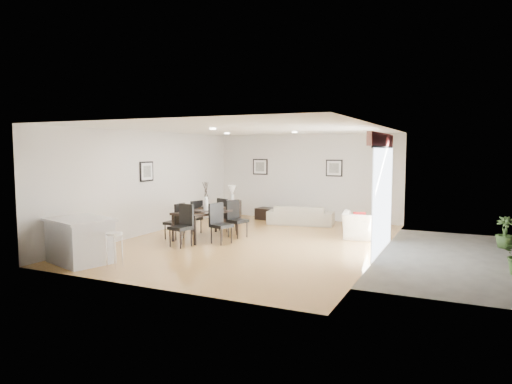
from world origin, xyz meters
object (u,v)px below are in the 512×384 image
at_px(dining_table, 206,213).
at_px(side_table, 232,212).
at_px(dining_chair_foot, 225,213).
at_px(bar_stool, 114,238).
at_px(sofa, 301,215).
at_px(dining_chair_efar, 235,216).
at_px(dining_chair_enear, 219,221).
at_px(dining_chair_wnear, 177,219).
at_px(kitchen_island, 80,240).
at_px(dining_chair_wfar, 194,215).
at_px(armchair, 364,226).
at_px(dining_chair_head, 183,223).
at_px(coffee_table, 271,214).

height_order(dining_table, side_table, dining_table).
distance_m(dining_chair_foot, bar_stool, 4.23).
distance_m(sofa, dining_chair_efar, 2.69).
height_order(dining_chair_foot, side_table, dining_chair_foot).
relative_size(dining_chair_enear, side_table, 1.41).
distance_m(dining_chair_wnear, side_table, 2.80).
xyz_separation_m(sofa, dining_chair_wnear, (-2.06, -3.40, 0.22)).
bearing_deg(sofa, kitchen_island, 60.05).
bearing_deg(kitchen_island, dining_chair_enear, 77.91).
xyz_separation_m(dining_chair_wfar, side_table, (0.09, 1.98, -0.16)).
distance_m(dining_chair_enear, bar_stool, 2.87).
bearing_deg(side_table, armchair, -11.12).
distance_m(dining_chair_head, kitchen_island, 2.36).
bearing_deg(dining_chair_wfar, side_table, -166.66).
height_order(sofa, dining_chair_wfar, dining_chair_wfar).
bearing_deg(dining_chair_head, bar_stool, -80.29).
bearing_deg(bar_stool, armchair, 52.06).
height_order(dining_chair_efar, coffee_table, dining_chair_efar).
xyz_separation_m(dining_table, side_table, (-0.51, 2.38, -0.29)).
xyz_separation_m(armchair, dining_chair_efar, (-3.02, -1.12, 0.19)).
height_order(dining_table, dining_chair_wnear, dining_chair_wnear).
bearing_deg(dining_chair_wnear, dining_chair_head, 44.60).
height_order(dining_table, dining_chair_enear, dining_chair_enear).
xyz_separation_m(coffee_table, kitchen_island, (-1.24, -6.68, 0.26)).
relative_size(armchair, bar_stool, 1.55).
xyz_separation_m(dining_table, dining_chair_enear, (0.60, -0.40, -0.10)).
relative_size(dining_table, dining_chair_head, 1.87).
distance_m(sofa, armchair, 2.58).
height_order(sofa, kitchen_island, kitchen_island).
bearing_deg(dining_table, coffee_table, 96.55).
relative_size(dining_chair_wnear, dining_chair_foot, 0.99).
height_order(dining_chair_wnear, dining_chair_efar, dining_chair_efar).
height_order(armchair, bar_stool, armchair).
distance_m(coffee_table, bar_stool, 6.70).
height_order(armchair, dining_chair_head, dining_chair_head).
xyz_separation_m(sofa, kitchen_island, (-2.42, -6.16, 0.16)).
height_order(dining_chair_wfar, dining_chair_head, dining_chair_head).
distance_m(dining_chair_wfar, coffee_table, 3.24).
height_order(coffee_table, bar_stool, bar_stool).
xyz_separation_m(dining_chair_head, side_table, (-0.53, 3.42, -0.20)).
xyz_separation_m(dining_chair_wnear, kitchen_island, (-0.36, -2.76, -0.06)).
bearing_deg(bar_stool, dining_chair_head, 87.16).
height_order(dining_chair_enear, dining_chair_efar, dining_chair_enear).
bearing_deg(side_table, dining_chair_head, -81.18).
relative_size(dining_chair_foot, coffee_table, 1.01).
height_order(dining_table, kitchen_island, kitchen_island).
height_order(dining_table, dining_chair_efar, dining_chair_efar).
bearing_deg(dining_chair_wnear, coffee_table, 167.22).
bearing_deg(dining_chair_efar, dining_chair_head, 177.54).
distance_m(dining_chair_wnear, dining_chair_head, 0.87).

